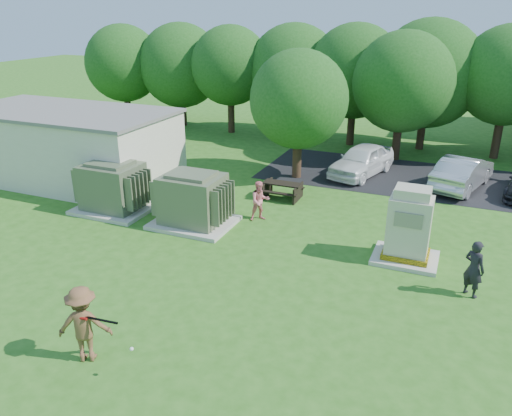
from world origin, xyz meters
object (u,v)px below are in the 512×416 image
at_px(car_white, 362,160).
at_px(car_silver_a, 463,172).
at_px(person_at_picnic, 260,201).
at_px(batter, 84,324).
at_px(transformer_right, 193,201).
at_px(person_by_generator, 474,269).
at_px(transformer_left, 113,188).
at_px(picnic_table, 282,189).
at_px(generator_cabinet, 409,229).

relative_size(car_white, car_silver_a, 0.97).
bearing_deg(person_at_picnic, car_white, 31.97).
bearing_deg(batter, car_white, -126.00).
xyz_separation_m(transformer_right, person_by_generator, (9.88, -1.35, -0.10)).
xyz_separation_m(car_white, car_silver_a, (4.64, -0.15, -0.00)).
relative_size(batter, person_at_picnic, 1.21).
relative_size(transformer_right, car_white, 0.68).
xyz_separation_m(transformer_left, batter, (5.28, -7.88, -0.01)).
bearing_deg(transformer_right, car_silver_a, 42.24).
xyz_separation_m(picnic_table, car_white, (2.49, 4.61, 0.31)).
distance_m(generator_cabinet, batter, 10.20).
height_order(transformer_left, person_by_generator, transformer_left).
bearing_deg(batter, person_at_picnic, -119.05).
bearing_deg(transformer_right, car_white, 61.59).
bearing_deg(picnic_table, generator_cabinet, -33.73).
distance_m(generator_cabinet, person_by_generator, 2.52).
bearing_deg(car_silver_a, picnic_table, 47.86).
xyz_separation_m(transformer_right, batter, (1.58, -7.88, -0.01)).
xyz_separation_m(transformer_right, picnic_table, (2.16, 3.97, -0.53)).
xyz_separation_m(person_by_generator, car_white, (-5.24, 9.93, -0.12)).
relative_size(transformer_right, car_silver_a, 0.66).
height_order(transformer_right, generator_cabinet, generator_cabinet).
relative_size(transformer_right, person_by_generator, 1.73).
relative_size(picnic_table, car_white, 0.38).
distance_m(transformer_right, person_at_picnic, 2.58).
height_order(transformer_left, person_at_picnic, transformer_left).
xyz_separation_m(transformer_left, picnic_table, (5.86, 3.97, -0.53)).
height_order(transformer_right, person_by_generator, transformer_right).
distance_m(transformer_right, picnic_table, 4.55).
relative_size(batter, person_by_generator, 1.11).
xyz_separation_m(person_by_generator, person_at_picnic, (-7.71, 2.75, -0.08)).
relative_size(person_by_generator, car_silver_a, 0.38).
distance_m(generator_cabinet, car_white, 9.03).
xyz_separation_m(person_at_picnic, car_white, (2.48, 7.18, -0.04)).
distance_m(picnic_table, person_by_generator, 9.38).
distance_m(picnic_table, batter, 11.87).
relative_size(picnic_table, car_silver_a, 0.36).
xyz_separation_m(transformer_left, person_by_generator, (13.58, -1.35, -0.10)).
xyz_separation_m(generator_cabinet, car_white, (-3.22, 8.43, -0.36)).
height_order(person_by_generator, car_white, person_by_generator).
xyz_separation_m(person_by_generator, car_silver_a, (-0.59, 9.78, -0.12)).
bearing_deg(picnic_table, batter, -92.78).
height_order(batter, car_silver_a, batter).
bearing_deg(car_silver_a, car_white, 13.97).
xyz_separation_m(transformer_left, person_at_picnic, (5.86, 1.40, -0.18)).
bearing_deg(car_white, picnic_table, -102.38).
bearing_deg(batter, person_by_generator, -167.26).
bearing_deg(person_by_generator, generator_cabinet, -1.50).
xyz_separation_m(picnic_table, person_at_picnic, (0.01, -2.57, 0.35)).
distance_m(picnic_table, car_silver_a, 8.42).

